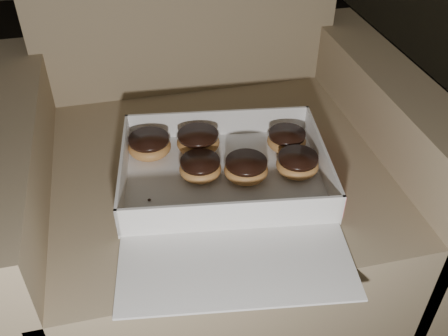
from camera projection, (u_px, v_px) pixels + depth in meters
armchair at (210, 183)px, 1.26m from camera, size 0.97×0.82×1.01m
bakery_box at (228, 187)px, 1.02m from camera, size 0.49×0.55×0.07m
donut_a at (198, 141)px, 1.11m from camera, size 0.10×0.10×0.05m
donut_b at (287, 140)px, 1.12m from camera, size 0.09×0.09×0.04m
donut_c at (246, 169)px, 1.04m from camera, size 0.09×0.09×0.05m
donut_d at (149, 146)px, 1.10m from camera, size 0.10×0.10×0.05m
donut_e at (200, 168)px, 1.04m from camera, size 0.09×0.09×0.04m
donut_f at (297, 164)px, 1.05m from camera, size 0.09×0.09×0.05m
crumb_a at (247, 204)px, 0.99m from camera, size 0.01×0.01×0.00m
crumb_b at (149, 200)px, 1.00m from camera, size 0.01×0.01×0.00m
crumb_c at (236, 205)px, 0.98m from camera, size 0.01×0.01×0.00m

